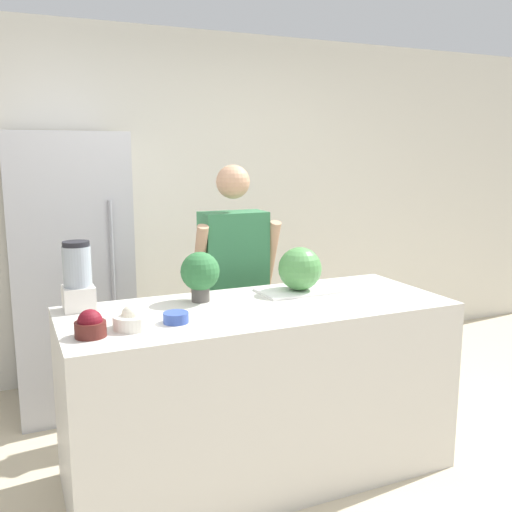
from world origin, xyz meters
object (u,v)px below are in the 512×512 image
(bowl_cherries, at_px, (90,325))
(bowl_cream, at_px, (133,319))
(bowl_small_blue, at_px, (176,318))
(potted_plant, at_px, (200,273))
(refrigerator, at_px, (69,272))
(person, at_px, (234,290))
(blender, at_px, (78,278))
(watermelon, at_px, (300,269))

(bowl_cherries, height_order, bowl_cream, bowl_cherries)
(bowl_small_blue, relative_size, potted_plant, 0.45)
(refrigerator, distance_m, potted_plant, 1.25)
(person, bearing_deg, blender, -156.21)
(person, distance_m, blender, 1.12)
(person, relative_size, blender, 4.70)
(refrigerator, height_order, person, refrigerator)
(refrigerator, relative_size, watermelon, 7.54)
(bowl_cherries, xyz_separation_m, potted_plant, (0.61, 0.37, 0.10))
(watermelon, height_order, blender, blender)
(bowl_cream, xyz_separation_m, potted_plant, (0.42, 0.32, 0.11))
(refrigerator, height_order, potted_plant, refrigerator)
(bowl_cream, bearing_deg, bowl_cherries, -166.75)
(person, xyz_separation_m, potted_plant, (-0.40, -0.53, 0.25))
(person, relative_size, bowl_small_blue, 13.78)
(watermelon, distance_m, bowl_cream, 1.04)
(potted_plant, bearing_deg, blender, 171.92)
(refrigerator, bearing_deg, watermelon, -45.91)
(potted_plant, bearing_deg, bowl_cream, -142.60)
(watermelon, bearing_deg, person, 106.95)
(bowl_small_blue, xyz_separation_m, blender, (-0.38, 0.40, 0.14))
(bowl_cherries, bearing_deg, bowl_small_blue, 7.28)
(bowl_cream, bearing_deg, bowl_small_blue, 1.47)
(blender, distance_m, potted_plant, 0.61)
(bowl_small_blue, bearing_deg, potted_plant, 54.84)
(blender, height_order, potted_plant, blender)
(bowl_cherries, bearing_deg, person, 41.58)
(person, height_order, bowl_small_blue, person)
(bowl_cream, xyz_separation_m, blender, (-0.18, 0.41, 0.12))
(bowl_cherries, relative_size, bowl_small_blue, 1.14)
(person, relative_size, bowl_cream, 9.23)
(person, bearing_deg, potted_plant, -126.97)
(bowl_small_blue, relative_size, blender, 0.34)
(refrigerator, relative_size, bowl_cherries, 13.63)
(watermelon, distance_m, blender, 1.18)
(watermelon, xyz_separation_m, potted_plant, (-0.57, 0.04, 0.02))
(watermelon, xyz_separation_m, blender, (-1.17, 0.12, 0.03))
(refrigerator, height_order, blender, refrigerator)
(watermelon, bearing_deg, bowl_cherries, -164.40)
(bowl_cherries, distance_m, blender, 0.47)
(refrigerator, xyz_separation_m, bowl_small_blue, (0.32, -1.43, 0.04))
(refrigerator, distance_m, person, 1.11)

